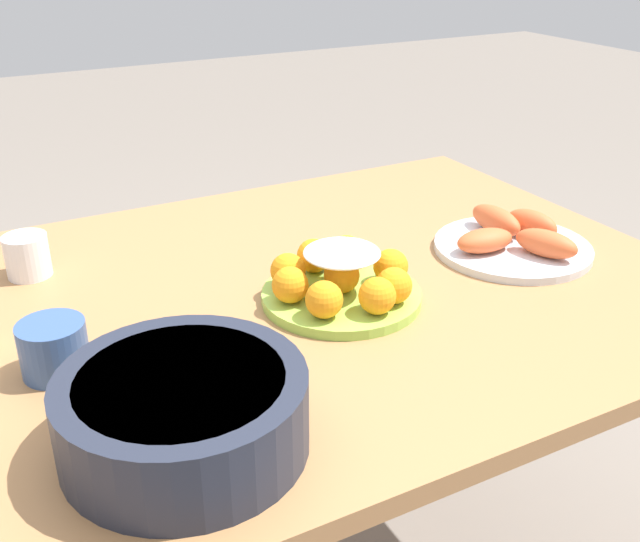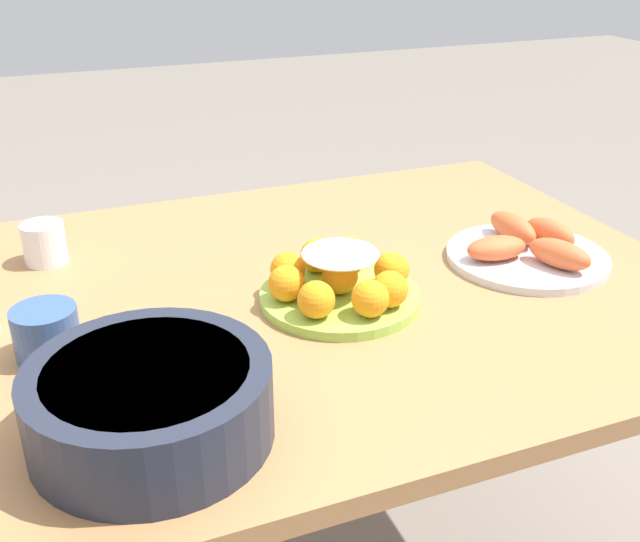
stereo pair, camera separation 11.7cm
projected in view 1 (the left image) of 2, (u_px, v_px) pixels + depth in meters
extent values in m
cylinder|color=#A87547|center=(429.00, 302.00, 1.96)|extent=(0.06, 0.06, 0.69)
cube|color=#A87547|center=(300.00, 295.00, 1.21)|extent=(1.28, 0.95, 0.03)
cylinder|color=#99CC4C|center=(341.00, 296.00, 1.16)|extent=(0.25, 0.25, 0.02)
sphere|color=orange|center=(290.00, 285.00, 1.12)|extent=(0.06, 0.06, 0.06)
sphere|color=orange|center=(324.00, 300.00, 1.07)|extent=(0.06, 0.06, 0.06)
sphere|color=orange|center=(377.00, 296.00, 1.09)|extent=(0.06, 0.06, 0.06)
sphere|color=orange|center=(394.00, 286.00, 1.11)|extent=(0.06, 0.06, 0.06)
sphere|color=orange|center=(391.00, 266.00, 1.18)|extent=(0.06, 0.06, 0.06)
sphere|color=orange|center=(348.00, 253.00, 1.22)|extent=(0.06, 0.06, 0.06)
sphere|color=orange|center=(314.00, 256.00, 1.21)|extent=(0.06, 0.06, 0.06)
sphere|color=orange|center=(288.00, 271.00, 1.16)|extent=(0.06, 0.06, 0.06)
ellipsoid|color=white|center=(342.00, 253.00, 1.13)|extent=(0.12, 0.12, 0.02)
sphere|color=orange|center=(342.00, 275.00, 1.15)|extent=(0.06, 0.06, 0.06)
cylinder|color=#232838|center=(183.00, 413.00, 0.83)|extent=(0.28, 0.28, 0.09)
cylinder|color=brown|center=(180.00, 382.00, 0.81)|extent=(0.23, 0.23, 0.01)
cylinder|color=silver|center=(512.00, 248.00, 1.33)|extent=(0.28, 0.28, 0.01)
ellipsoid|color=#E06033|center=(485.00, 240.00, 1.29)|extent=(0.11, 0.06, 0.04)
ellipsoid|color=#E06033|center=(546.00, 244.00, 1.27)|extent=(0.09, 0.12, 0.05)
ellipsoid|color=#E06033|center=(532.00, 224.00, 1.35)|extent=(0.06, 0.11, 0.05)
ellipsoid|color=#E06033|center=(496.00, 220.00, 1.37)|extent=(0.05, 0.12, 0.05)
cylinder|color=white|center=(27.00, 256.00, 1.23)|extent=(0.07, 0.07, 0.07)
cylinder|color=#38568E|center=(54.00, 348.00, 0.97)|extent=(0.09, 0.09, 0.07)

